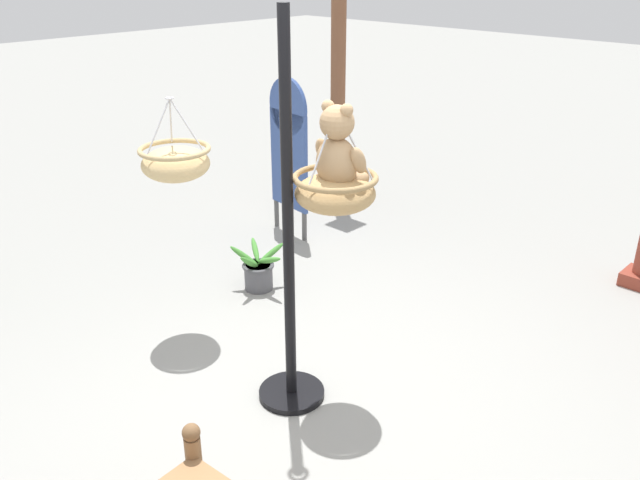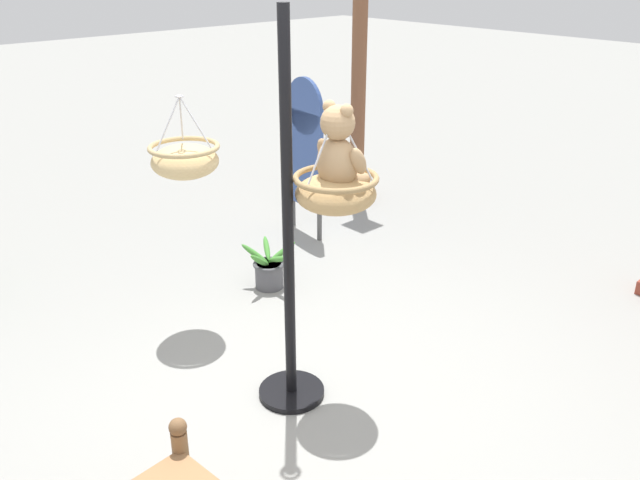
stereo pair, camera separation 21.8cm
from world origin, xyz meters
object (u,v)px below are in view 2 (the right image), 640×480
object	(u,v)px
hanging_basket_with_teddy	(336,191)
greenhouse_pillar_far_back	(359,75)
hanging_basket_left_high	(185,159)
display_pole_central	(289,289)
teddy_bear	(339,153)
potted_plant_bushy_green	(269,270)
display_sign_board	(305,144)

from	to	relation	value
hanging_basket_with_teddy	greenhouse_pillar_far_back	xyz separation A→B (m)	(-2.53, 2.79, 0.03)
hanging_basket_with_teddy	hanging_basket_left_high	xyz separation A→B (m)	(-1.39, -0.18, -0.08)
display_pole_central	greenhouse_pillar_far_back	distance (m)	3.92
display_pole_central	teddy_bear	xyz separation A→B (m)	(0.15, 0.27, 0.86)
potted_plant_bushy_green	display_sign_board	distance (m)	1.50
display_pole_central	display_sign_board	xyz separation A→B (m)	(-2.01, 1.91, 0.16)
hanging_basket_left_high	display_sign_board	size ratio (longest dim) A/B	0.37
greenhouse_pillar_far_back	hanging_basket_with_teddy	bearing A→B (deg)	-47.88
greenhouse_pillar_far_back	hanging_basket_left_high	bearing A→B (deg)	-69.08
display_pole_central	potted_plant_bushy_green	world-z (taller)	display_pole_central
display_pole_central	teddy_bear	size ratio (longest dim) A/B	4.87
hanging_basket_with_teddy	hanging_basket_left_high	distance (m)	1.40
display_pole_central	teddy_bear	distance (m)	0.92
display_pole_central	greenhouse_pillar_far_back	world-z (taller)	greenhouse_pillar_far_back
greenhouse_pillar_far_back	potted_plant_bushy_green	bearing A→B (deg)	-63.96
display_pole_central	teddy_bear	bearing A→B (deg)	61.33
display_pole_central	hanging_basket_with_teddy	world-z (taller)	display_pole_central
display_sign_board	hanging_basket_with_teddy	bearing A→B (deg)	-37.60
potted_plant_bushy_green	hanging_basket_with_teddy	bearing A→B (deg)	-22.53
display_sign_board	teddy_bear	bearing A→B (deg)	-37.19
teddy_bear	hanging_basket_left_high	bearing A→B (deg)	-171.57
teddy_bear	potted_plant_bushy_green	bearing A→B (deg)	158.29
potted_plant_bushy_green	display_pole_central	bearing A→B (deg)	-33.18
hanging_basket_left_high	potted_plant_bushy_green	size ratio (longest dim) A/B	1.12
display_pole_central	greenhouse_pillar_far_back	bearing A→B (deg)	127.98
greenhouse_pillar_far_back	display_sign_board	distance (m)	1.29
greenhouse_pillar_far_back	display_sign_board	bearing A→B (deg)	-71.94
hanging_basket_with_teddy	teddy_bear	world-z (taller)	teddy_bear
hanging_basket_left_high	greenhouse_pillar_far_back	xyz separation A→B (m)	(-1.14, 2.97, 0.11)
hanging_basket_left_high	potted_plant_bushy_green	bearing A→B (deg)	94.90
teddy_bear	potted_plant_bushy_green	world-z (taller)	teddy_bear
greenhouse_pillar_far_back	potted_plant_bushy_green	distance (m)	2.76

